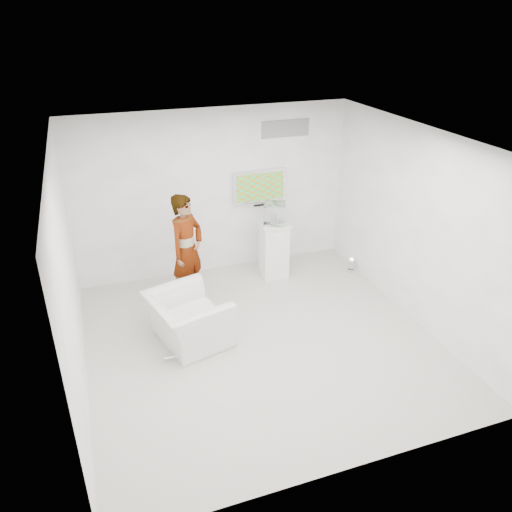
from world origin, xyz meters
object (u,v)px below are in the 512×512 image
person (187,250)px  pedestal (274,249)px  armchair (188,319)px  tv (260,186)px  floor_uplight (351,265)px

person → pedestal: (1.67, 0.38, -0.43)m
pedestal → armchair: bearing=-142.2°
tv → floor_uplight: (1.51, -0.93, -1.42)m
tv → person: size_ratio=0.53×
tv → floor_uplight: bearing=-31.8°
person → pedestal: bearing=-25.9°
person → armchair: size_ratio=1.65×
tv → armchair: tv is taller
person → floor_uplight: (3.10, 0.02, -0.81)m
tv → armchair: bearing=-131.8°
tv → person: person is taller
armchair → person: bearing=-27.9°
pedestal → tv: bearing=97.4°
tv → floor_uplight: size_ratio=3.80×
pedestal → floor_uplight: pedestal is taller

